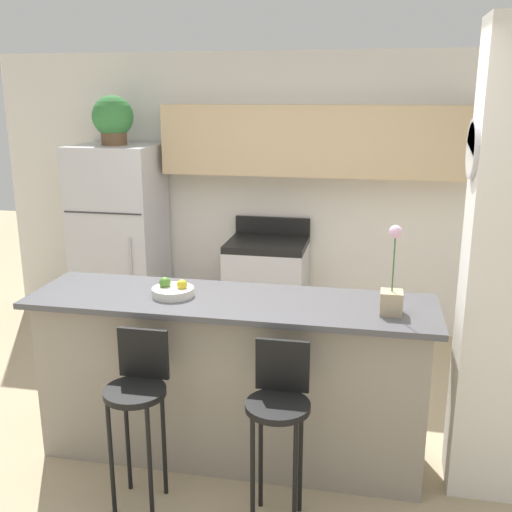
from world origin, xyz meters
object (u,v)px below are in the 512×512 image
object	(u,v)px
stove_range	(267,289)
fruit_bowl	(173,290)
bar_stool_left	(138,394)
trash_bin	(176,321)
refrigerator	(120,239)
orchid_vase	(392,291)
potted_plant_on_fridge	(113,119)
bar_stool_right	(279,408)

from	to	relation	value
stove_range	fruit_bowl	size ratio (longest dim) A/B	4.32
bar_stool_left	trash_bin	xyz separation A→B (m)	(-0.53, 2.16, -0.45)
refrigerator	orchid_vase	xyz separation A→B (m)	(2.43, -1.93, 0.28)
potted_plant_on_fridge	trash_bin	xyz separation A→B (m)	(0.60, -0.23, -1.78)
bar_stool_right	trash_bin	xyz separation A→B (m)	(-1.29, 2.16, -0.45)
orchid_vase	trash_bin	distance (m)	2.68
fruit_bowl	bar_stool_right	bearing A→B (deg)	-35.17
stove_range	orchid_vase	xyz separation A→B (m)	(1.04, -1.97, 0.69)
trash_bin	refrigerator	bearing A→B (deg)	158.94
potted_plant_on_fridge	orchid_vase	world-z (taller)	potted_plant_on_fridge
bar_stool_right	trash_bin	world-z (taller)	bar_stool_right
refrigerator	fruit_bowl	xyz separation A→B (m)	(1.17, -1.88, 0.19)
bar_stool_right	potted_plant_on_fridge	bearing A→B (deg)	128.36
refrigerator	orchid_vase	bearing A→B (deg)	-38.50
fruit_bowl	bar_stool_left	bearing A→B (deg)	-93.99
orchid_vase	fruit_bowl	distance (m)	1.26
orchid_vase	trash_bin	xyz separation A→B (m)	(-1.83, 1.70, -0.96)
stove_range	bar_stool_right	world-z (taller)	stove_range
refrigerator	bar_stool_left	distance (m)	2.65
stove_range	potted_plant_on_fridge	distance (m)	2.05
stove_range	bar_stool_left	world-z (taller)	stove_range
bar_stool_right	fruit_bowl	xyz separation A→B (m)	(-0.72, 0.51, 0.41)
potted_plant_on_fridge	bar_stool_right	bearing A→B (deg)	-51.64
stove_range	trash_bin	size ratio (longest dim) A/B	2.82
orchid_vase	bar_stool_left	bearing A→B (deg)	-160.60
potted_plant_on_fridge	fruit_bowl	bearing A→B (deg)	-58.14
trash_bin	fruit_bowl	bearing A→B (deg)	-70.93
bar_stool_left	fruit_bowl	distance (m)	0.66
bar_stool_left	orchid_vase	distance (m)	1.46
refrigerator	orchid_vase	distance (m)	3.11
potted_plant_on_fridge	orchid_vase	bearing A→B (deg)	-38.50
stove_range	bar_stool_right	bearing A→B (deg)	-78.31
refrigerator	trash_bin	size ratio (longest dim) A/B	4.57
refrigerator	trash_bin	distance (m)	0.93
bar_stool_right	bar_stool_left	bearing A→B (deg)	180.00
orchid_vase	fruit_bowl	xyz separation A→B (m)	(-1.26, 0.05, -0.09)
bar_stool_left	orchid_vase	world-z (taller)	orchid_vase
potted_plant_on_fridge	stove_range	bearing A→B (deg)	1.50
bar_stool_left	trash_bin	world-z (taller)	bar_stool_left
bar_stool_left	orchid_vase	bearing A→B (deg)	19.40
refrigerator	bar_stool_left	bearing A→B (deg)	-64.63
fruit_bowl	trash_bin	xyz separation A→B (m)	(-0.57, 1.65, -0.87)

